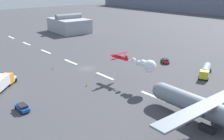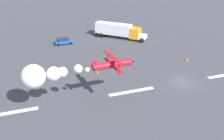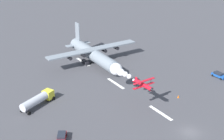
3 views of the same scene
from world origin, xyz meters
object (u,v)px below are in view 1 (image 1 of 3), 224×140
Objects in this scene: airport_staff_sedan at (165,61)px; traffic_cone_near at (53,68)px; fuel_tanker_truck at (206,70)px; traffic_cone_far at (86,85)px; stunt_biplane_red at (144,65)px; semi_truck_orange at (0,83)px; followme_car_yellow at (22,107)px; cargo_transport_plane at (206,108)px.

traffic_cone_near is (-19.36, -33.28, -0.44)m from airport_staff_sedan.
fuel_tanker_truck reaches higher than traffic_cone_far.
stunt_biplane_red is 22.21× the size of traffic_cone_far.
followme_car_yellow is (14.25, -0.08, -1.30)m from semi_truck_orange.
traffic_cone_near is at bearing -138.23° from fuel_tanker_truck.
semi_truck_orange is 2.54× the size of airport_staff_sedan.
cargo_transport_plane is 2.69× the size of semi_truck_orange.
cargo_transport_plane is 50.03m from semi_truck_orange.
traffic_cone_near is (-30.04, -11.02, -5.99)m from stunt_biplane_red.
traffic_cone_near is at bearing 179.21° from traffic_cone_far.
fuel_tanker_truck is (27.74, 51.03, -0.36)m from semi_truck_orange.
semi_truck_orange is 14.31m from followme_car_yellow.
semi_truck_orange is 58.08m from fuel_tanker_truck.
followme_car_yellow and airport_staff_sedan have the same top height.
traffic_cone_near and traffic_cone_far have the same top height.
stunt_biplane_red is 1.65× the size of fuel_tanker_truck.
stunt_biplane_red is 25.31m from airport_staff_sedan.
cargo_transport_plane is at bearing 7.26° from traffic_cone_near.
stunt_biplane_red reaches higher than traffic_cone_near.
fuel_tanker_truck is at bearing 41.77° from traffic_cone_near.
semi_truck_orange is at bearing -121.50° from traffic_cone_far.
stunt_biplane_red reaches higher than semi_truck_orange.
fuel_tanker_truck is 16.44m from airport_staff_sedan.
traffic_cone_near is at bearing 112.64° from semi_truck_orange.
semi_truck_orange is at bearing -118.53° from fuel_tanker_truck.
cargo_transport_plane is at bearing 12.15° from traffic_cone_far.
cargo_transport_plane is 41.81× the size of traffic_cone_far.
stunt_biplane_red is at bearing 167.76° from cargo_transport_plane.
followme_car_yellow is 52.56m from airport_staff_sedan.
traffic_cone_far is at bearing -167.85° from cargo_transport_plane.
followme_car_yellow is 29.37m from traffic_cone_near.
fuel_tanker_truck is 47.91m from traffic_cone_near.
cargo_transport_plane reaches higher than followme_car_yellow.
semi_truck_orange is 53.65m from airport_staff_sedan.
cargo_transport_plane is at bearing -59.09° from fuel_tanker_truck.
followme_car_yellow reaches higher than traffic_cone_far.
followme_car_yellow is (-7.81, -30.22, -5.55)m from stunt_biplane_red.
airport_staff_sedan reaches higher than traffic_cone_near.
followme_car_yellow is at bearing -0.30° from semi_truck_orange.
cargo_transport_plane is at bearing 30.81° from semi_truck_orange.
airport_staff_sedan is at bearing 77.75° from semi_truck_orange.
fuel_tanker_truck reaches higher than traffic_cone_near.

